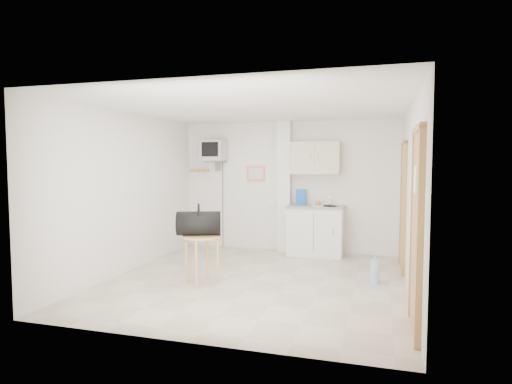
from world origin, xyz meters
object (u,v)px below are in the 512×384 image
(water_bottle, at_px, (375,271))
(crt_television, at_px, (214,151))
(round_table, at_px, (202,243))
(duffel_bag, at_px, (199,223))

(water_bottle, bearing_deg, crt_television, 151.56)
(crt_television, xyz_separation_m, water_bottle, (3.12, -1.69, -1.76))
(water_bottle, bearing_deg, round_table, -163.75)
(duffel_bag, bearing_deg, crt_television, 86.16)
(round_table, distance_m, water_bottle, 2.49)
(crt_television, height_order, water_bottle, crt_television)
(duffel_bag, xyz_separation_m, water_bottle, (2.41, 0.68, -0.69))
(crt_television, height_order, round_table, crt_television)
(crt_television, bearing_deg, duffel_bag, -73.39)
(crt_television, relative_size, round_table, 3.12)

